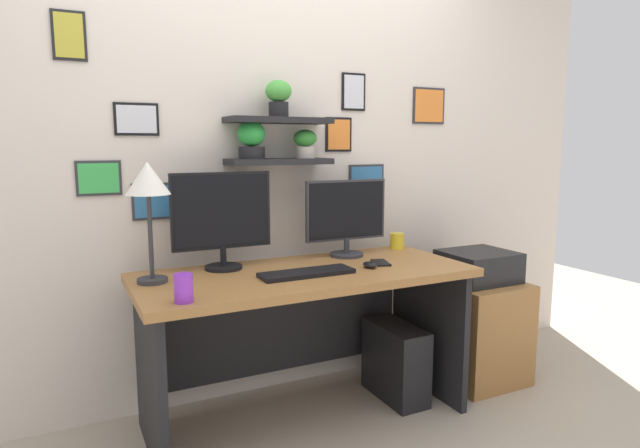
# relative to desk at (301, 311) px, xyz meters

# --- Properties ---
(ground_plane) EXTENTS (8.00, 8.00, 0.00)m
(ground_plane) POSITION_rel_desk_xyz_m (0.00, -0.05, -0.54)
(ground_plane) COLOR tan
(back_wall_assembly) EXTENTS (4.40, 0.24, 2.70)m
(back_wall_assembly) POSITION_rel_desk_xyz_m (-0.00, 0.38, 0.81)
(back_wall_assembly) COLOR beige
(back_wall_assembly) RESTS_ON ground
(desk) EXTENTS (1.58, 0.68, 0.75)m
(desk) POSITION_rel_desk_xyz_m (0.00, 0.00, 0.00)
(desk) COLOR #9E6B38
(desk) RESTS_ON ground
(monitor_left) EXTENTS (0.48, 0.18, 0.46)m
(monitor_left) POSITION_rel_desk_xyz_m (-0.34, 0.16, 0.46)
(monitor_left) COLOR black
(monitor_left) RESTS_ON desk
(monitor_right) EXTENTS (0.47, 0.18, 0.41)m
(monitor_right) POSITION_rel_desk_xyz_m (0.34, 0.16, 0.43)
(monitor_right) COLOR #2D2D33
(monitor_right) RESTS_ON desk
(keyboard) EXTENTS (0.44, 0.14, 0.02)m
(keyboard) POSITION_rel_desk_xyz_m (-0.03, -0.14, 0.22)
(keyboard) COLOR black
(keyboard) RESTS_ON desk
(computer_mouse) EXTENTS (0.06, 0.09, 0.03)m
(computer_mouse) POSITION_rel_desk_xyz_m (0.30, -0.14, 0.23)
(computer_mouse) COLOR black
(computer_mouse) RESTS_ON desk
(desk_lamp) EXTENTS (0.19, 0.19, 0.52)m
(desk_lamp) POSITION_rel_desk_xyz_m (-0.69, 0.04, 0.63)
(desk_lamp) COLOR #2D2D33
(desk_lamp) RESTS_ON desk
(cell_phone) EXTENTS (0.11, 0.15, 0.01)m
(cell_phone) POSITION_rel_desk_xyz_m (0.40, -0.08, 0.22)
(cell_phone) COLOR black
(cell_phone) RESTS_ON desk
(coffee_mug) EXTENTS (0.08, 0.08, 0.09)m
(coffee_mug) POSITION_rel_desk_xyz_m (0.70, 0.21, 0.26)
(coffee_mug) COLOR yellow
(coffee_mug) RESTS_ON desk
(water_cup) EXTENTS (0.07, 0.07, 0.11)m
(water_cup) POSITION_rel_desk_xyz_m (-0.63, -0.31, 0.27)
(water_cup) COLOR purple
(water_cup) RESTS_ON desk
(drawer_cabinet) EXTENTS (0.44, 0.50, 0.57)m
(drawer_cabinet) POSITION_rel_desk_xyz_m (1.08, -0.05, -0.25)
(drawer_cabinet) COLOR #9E6B38
(drawer_cabinet) RESTS_ON ground
(printer) EXTENTS (0.38, 0.34, 0.17)m
(printer) POSITION_rel_desk_xyz_m (1.08, -0.05, 0.12)
(printer) COLOR black
(printer) RESTS_ON drawer_cabinet
(computer_tower_right) EXTENTS (0.18, 0.40, 0.40)m
(computer_tower_right) POSITION_rel_desk_xyz_m (0.52, -0.05, -0.34)
(computer_tower_right) COLOR black
(computer_tower_right) RESTS_ON ground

